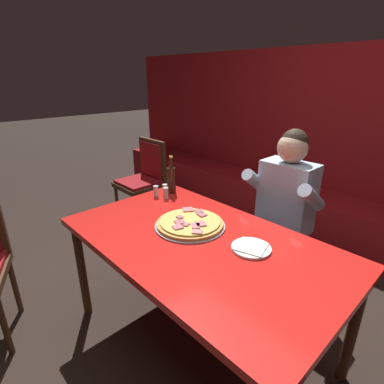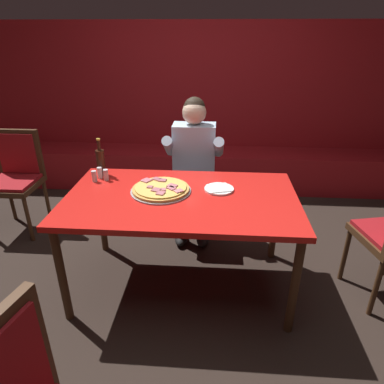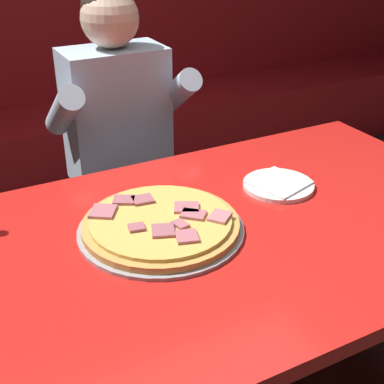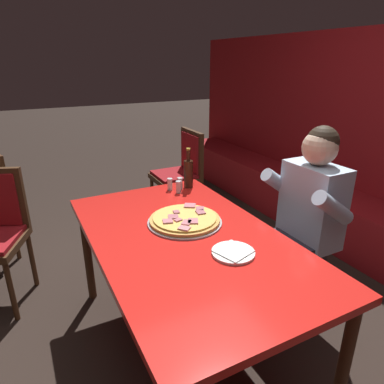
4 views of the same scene
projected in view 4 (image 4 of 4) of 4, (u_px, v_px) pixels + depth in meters
name	position (u px, v px, depth m)	size (l,w,h in m)	color
ground_plane	(187.00, 346.00, 2.08)	(24.00, 24.00, 0.00)	black
main_dining_table	(187.00, 248.00, 1.84)	(1.60, 0.94, 0.76)	#422816
pizza	(185.00, 220.00, 1.96)	(0.43, 0.43, 0.05)	#9E9EA3
plate_white_paper	(233.00, 252.00, 1.64)	(0.21, 0.21, 0.02)	white
beer_bottle	(188.00, 173.00, 2.47)	(0.07, 0.07, 0.29)	black
shaker_black_pepper	(180.00, 184.00, 2.46)	(0.04, 0.04, 0.09)	silver
shaker_red_pepper_flakes	(179.00, 187.00, 2.39)	(0.04, 0.04, 0.09)	silver
shaker_parmesan	(170.00, 185.00, 2.44)	(0.04, 0.04, 0.09)	silver
diner_seated_blue_shirt	(301.00, 218.00, 2.14)	(0.53, 0.53, 1.27)	black
dining_chair_side_aisle	(182.00, 169.00, 3.58)	(0.44, 0.44, 0.96)	#422816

